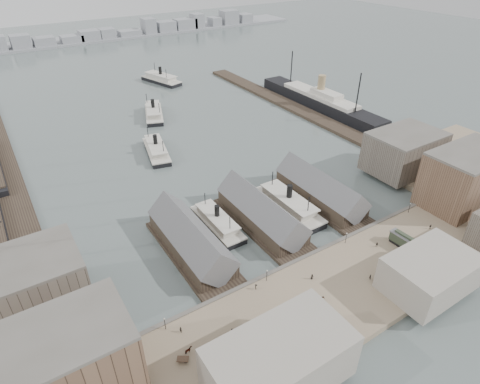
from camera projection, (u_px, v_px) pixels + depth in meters
ground at (293, 253)px, 123.21m from camera, size 900.00×900.00×0.00m
quay at (339, 291)px, 108.46m from camera, size 180.00×30.00×2.00m
seawall at (304, 259)px, 118.89m from camera, size 180.00×1.20×2.30m
west_wharf at (7, 173)px, 162.88m from camera, size 10.00×220.00×1.60m
east_wharf at (300, 110)px, 222.16m from camera, size 10.00×180.00×1.60m
ferry_shed_west at (191, 240)px, 120.88m from camera, size 14.00×42.00×12.60m
ferry_shed_center at (261, 213)px, 132.70m from camera, size 14.00×42.00×12.60m
ferry_shed_east at (320, 191)px, 144.52m from camera, size 14.00×42.00×12.60m
warehouse_west_front at (51, 374)px, 76.94m from camera, size 32.00×18.00×18.00m
warehouse_west_back at (29, 285)px, 99.32m from camera, size 26.00×20.00×14.00m
warehouse_east_front at (466, 178)px, 138.52m from camera, size 30.00×18.00×19.00m
warehouse_east_back at (404, 152)px, 159.68m from camera, size 28.00×20.00×15.00m
street_bldg_center at (430, 273)px, 105.81m from camera, size 24.00×16.00×10.00m
street_bldg_west at (280, 362)px, 82.54m from camera, size 30.00×16.00×12.00m
lamp_post_far_w at (165, 322)px, 95.24m from camera, size 0.44×0.44×3.92m
lamp_post_near_w at (267, 273)px, 108.88m from camera, size 0.44×0.44×3.92m
lamp_post_near_e at (346, 236)px, 122.52m from camera, size 0.44×0.44×3.92m
lamp_post_far_e at (410, 206)px, 136.16m from camera, size 0.44×0.44×3.92m
far_shore at (55, 41)px, 357.48m from camera, size 500.00×40.00×15.72m
ferry_docked_west at (217, 222)px, 132.97m from camera, size 7.59×25.29×9.03m
ferry_docked_east at (288, 204)px, 140.96m from camera, size 9.19×30.65×10.95m
ferry_open_near at (156, 149)px, 177.93m from camera, size 14.01×28.57×9.80m
ferry_open_mid at (154, 113)px, 215.04m from camera, size 17.77×29.98×10.27m
ferry_open_far at (161, 79)px, 265.49m from camera, size 18.18×32.37×11.07m
ocean_steamer at (320, 100)px, 226.67m from camera, size 12.38×90.50×18.10m
tram at (406, 243)px, 120.80m from camera, size 3.46×11.16×3.92m
horse_cart_left at (187, 352)px, 90.35m from camera, size 4.68×3.81×1.71m
horse_cart_center at (319, 301)px, 103.17m from camera, size 5.02×2.16×1.66m
horse_cart_right at (383, 278)px, 110.00m from camera, size 4.74×2.41×1.48m
pedestrian_0 at (181, 330)px, 95.47m from camera, size 0.75×0.79×1.76m
pedestrian_1 at (232, 331)px, 95.21m from camera, size 0.79×0.92×1.64m
pedestrian_2 at (256, 287)px, 107.23m from camera, size 1.10×1.28×1.72m
pedestrian_3 at (323, 320)px, 97.88m from camera, size 0.85×1.05×1.67m
pedestrian_4 at (312, 277)px, 110.45m from camera, size 0.99×0.84×1.71m
pedestrian_5 at (370, 277)px, 110.30m from camera, size 0.61×0.73×1.74m
pedestrian_6 at (377, 245)px, 121.93m from camera, size 0.87×0.97×1.63m
pedestrian_7 at (434, 252)px, 119.08m from camera, size 1.35×1.09×1.83m
pedestrian_8 at (430, 227)px, 129.61m from camera, size 1.05×0.66×1.67m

